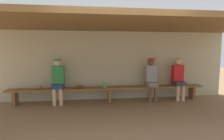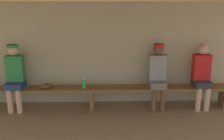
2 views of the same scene
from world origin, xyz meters
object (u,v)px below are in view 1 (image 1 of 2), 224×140
Objects in this scene: bench at (109,89)px; baseball_glove_tan at (39,87)px; water_bottle_green at (105,84)px; player_near_post at (58,79)px; player_rightmost at (178,77)px; player_leftmost at (151,77)px; baseball_glove_dark_brown at (79,87)px.

bench is 25.00× the size of baseball_glove_tan.
baseball_glove_tan is at bearing 179.57° from bench.
water_bottle_green reaches higher than baseball_glove_tan.
baseball_glove_tan is (-0.55, 0.01, -0.24)m from player_near_post.
bench is at bearing 15.59° from water_bottle_green.
player_leftmost is at bearing 179.97° from player_rightmost.
baseball_glove_dark_brown is 1.17m from baseball_glove_tan.
player_leftmost is 2.27m from baseball_glove_dark_brown.
water_bottle_green is 0.76m from baseball_glove_dark_brown.
water_bottle_green is at bearing 34.45° from baseball_glove_tan.
baseball_glove_dark_brown is at bearing -179.34° from player_leftmost.
baseball_glove_tan reaches higher than bench.
player_leftmost is at bearing 0.00° from player_near_post.
player_leftmost reaches higher than bench.
player_leftmost is (-0.91, 0.00, 0.02)m from player_rightmost.
player_near_post reaches higher than baseball_glove_dark_brown.
bench is at bearing -179.92° from player_rightmost.
baseball_glove_dark_brown is at bearing -2.40° from player_near_post.
player_leftmost is at bearing 35.93° from baseball_glove_tan.
player_near_post reaches higher than bench.
player_near_post is 5.60× the size of baseball_glove_dark_brown.
water_bottle_green is (-2.40, -0.04, -0.17)m from player_rightmost.
water_bottle_green is (-1.49, -0.04, -0.18)m from player_leftmost.
baseball_glove_tan is (-1.17, 0.04, 0.00)m from baseball_glove_dark_brown.
player_leftmost is 3.43m from baseball_glove_tan.
water_bottle_green reaches higher than baseball_glove_dark_brown.
player_near_post is (-2.87, 0.00, 0.00)m from player_leftmost.
water_bottle_green is 0.91× the size of baseball_glove_dark_brown.
baseball_glove_dark_brown is (0.62, -0.03, -0.24)m from player_near_post.
bench is 2.28m from player_rightmost.
player_leftmost is 6.19× the size of water_bottle_green.
player_leftmost is 5.60× the size of baseball_glove_dark_brown.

